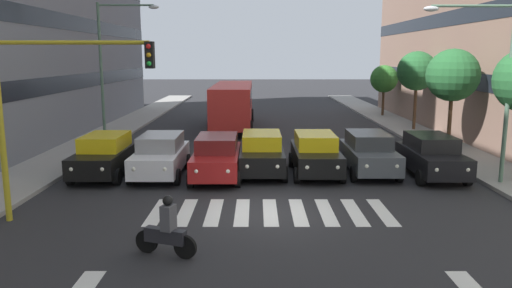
% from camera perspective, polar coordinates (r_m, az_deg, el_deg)
% --- Properties ---
extents(ground_plane, '(180.00, 180.00, 0.00)m').
position_cam_1_polar(ground_plane, '(15.88, 1.66, -7.88)').
color(ground_plane, '#262628').
extents(crosswalk_markings, '(7.65, 2.80, 0.01)m').
position_cam_1_polar(crosswalk_markings, '(15.88, 1.66, -7.87)').
color(crosswalk_markings, silver).
rests_on(crosswalk_markings, ground_plane).
extents(car_0, '(2.02, 4.44, 1.72)m').
position_cam_1_polar(car_0, '(21.47, 19.66, -1.26)').
color(car_0, black).
rests_on(car_0, ground_plane).
extents(car_1, '(2.02, 4.44, 1.72)m').
position_cam_1_polar(car_1, '(21.35, 12.94, -0.98)').
color(car_1, '#474C51').
rests_on(car_1, ground_plane).
extents(car_2, '(2.02, 4.44, 1.72)m').
position_cam_1_polar(car_2, '(20.77, 6.91, -1.10)').
color(car_2, black).
rests_on(car_2, ground_plane).
extents(car_3, '(2.02, 4.44, 1.72)m').
position_cam_1_polar(car_3, '(20.76, 0.66, -1.03)').
color(car_3, black).
rests_on(car_3, ground_plane).
extents(car_4, '(2.02, 4.44, 1.72)m').
position_cam_1_polar(car_4, '(20.06, -4.56, -1.46)').
color(car_4, maroon).
rests_on(car_4, ground_plane).
extents(car_5, '(2.02, 4.44, 1.72)m').
position_cam_1_polar(car_5, '(20.70, -11.01, -1.26)').
color(car_5, silver).
rests_on(car_5, ground_plane).
extents(car_6, '(2.02, 4.44, 1.72)m').
position_cam_1_polar(car_6, '(21.27, -17.13, -1.22)').
color(car_6, black).
rests_on(car_6, ground_plane).
extents(bus_behind_traffic, '(2.78, 10.50, 3.00)m').
position_cam_1_polar(bus_behind_traffic, '(33.84, -2.69, 4.99)').
color(bus_behind_traffic, red).
rests_on(bus_behind_traffic, ground_plane).
extents(motorcycle_with_rider, '(1.63, 0.69, 1.57)m').
position_cam_1_polar(motorcycle_with_rider, '(12.56, -10.35, -9.91)').
color(motorcycle_with_rider, black).
rests_on(motorcycle_with_rider, ground_plane).
extents(traffic_light_gantry, '(4.67, 0.36, 5.50)m').
position_cam_1_polar(traffic_light_gantry, '(15.58, -23.32, 4.94)').
color(traffic_light_gantry, '#AD991E').
rests_on(traffic_light_gantry, ground_plane).
extents(street_lamp_left, '(3.43, 0.28, 6.70)m').
position_cam_1_polar(street_lamp_left, '(20.34, 25.86, 7.53)').
color(street_lamp_left, '#4C6B56').
rests_on(street_lamp_left, sidewalk_left).
extents(street_lamp_right, '(3.37, 0.28, 7.60)m').
position_cam_1_polar(street_lamp_right, '(28.33, -16.52, 9.55)').
color(street_lamp_right, '#4C6B56').
rests_on(street_lamp_right, sidewalk_right).
extents(street_tree_1, '(2.66, 2.66, 5.14)m').
position_cam_1_polar(street_tree_1, '(27.01, 21.87, 7.39)').
color(street_tree_1, '#513823').
rests_on(street_tree_1, sidewalk_left).
extents(street_tree_2, '(2.54, 2.54, 5.08)m').
position_cam_1_polar(street_tree_2, '(33.86, 18.16, 8.04)').
color(street_tree_2, '#513823').
rests_on(street_tree_2, sidewalk_left).
extents(street_tree_3, '(2.20, 2.20, 4.05)m').
position_cam_1_polar(street_tree_3, '(41.20, 14.63, 7.30)').
color(street_tree_3, '#513823').
rests_on(street_tree_3, sidewalk_left).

